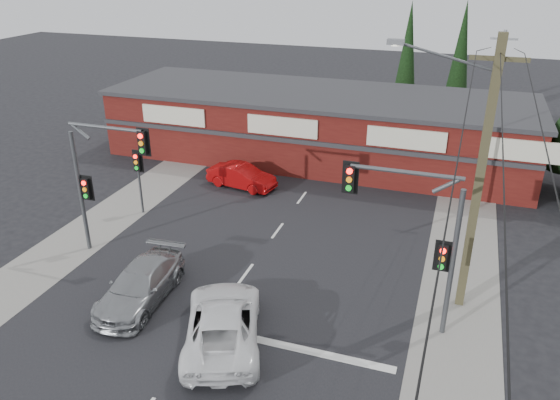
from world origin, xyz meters
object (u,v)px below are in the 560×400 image
(silver_suv, at_px, (140,285))
(red_sedan, at_px, (242,176))
(utility_pole, at_px, (476,172))
(shop_building, at_px, (317,125))
(white_suv, at_px, (223,323))

(silver_suv, xyz_separation_m, red_sedan, (-0.60, 11.47, -0.05))
(utility_pole, bearing_deg, silver_suv, -161.93)
(silver_suv, relative_size, shop_building, 0.18)
(white_suv, distance_m, silver_suv, 4.12)
(silver_suv, height_order, red_sedan, silver_suv)
(silver_suv, xyz_separation_m, shop_building, (2.08, 17.73, 1.43))
(white_suv, height_order, utility_pole, utility_pole)
(red_sedan, distance_m, shop_building, 6.97)
(red_sedan, height_order, shop_building, shop_building)
(red_sedan, bearing_deg, silver_suv, -166.82)
(utility_pole, bearing_deg, red_sedan, 147.25)
(silver_suv, bearing_deg, utility_pole, 14.79)
(shop_building, bearing_deg, silver_suv, -96.68)
(silver_suv, bearing_deg, red_sedan, 89.70)
(shop_building, relative_size, utility_pole, 2.73)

